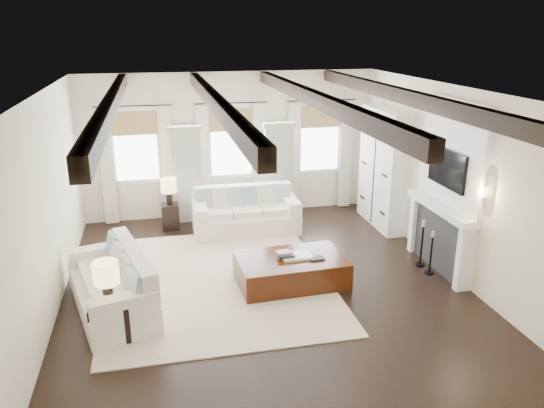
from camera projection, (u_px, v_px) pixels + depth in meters
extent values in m
plane|color=black|center=(266.00, 286.00, 8.83)|extent=(7.50, 7.50, 0.00)
cube|color=white|center=(231.00, 145.00, 11.80)|extent=(6.50, 0.04, 3.20)
cube|color=white|center=(349.00, 315.00, 4.85)|extent=(6.50, 0.04, 3.20)
cube|color=white|center=(45.00, 209.00, 7.66)|extent=(0.04, 7.50, 3.20)
cube|color=white|center=(452.00, 182.00, 8.99)|extent=(0.04, 7.50, 3.20)
cube|color=white|center=(265.00, 91.00, 7.82)|extent=(6.50, 7.50, 0.04)
cube|color=black|center=(111.00, 104.00, 7.40)|extent=(0.16, 7.40, 0.22)
cube|color=black|center=(214.00, 101.00, 7.70)|extent=(0.16, 7.40, 0.22)
cube|color=black|center=(313.00, 98.00, 8.01)|extent=(0.16, 7.40, 0.22)
cube|color=black|center=(402.00, 96.00, 8.31)|extent=(0.16, 7.40, 0.22)
cube|color=white|center=(136.00, 147.00, 11.33)|extent=(0.90, 0.03, 1.45)
cube|color=#A7844E|center=(134.00, 123.00, 11.11)|extent=(0.94, 0.04, 0.50)
cube|color=silver|center=(107.00, 167.00, 11.23)|extent=(0.28, 0.08, 2.50)
cube|color=silver|center=(167.00, 164.00, 11.49)|extent=(0.28, 0.08, 2.50)
cylinder|color=black|center=(132.00, 106.00, 10.94)|extent=(1.60, 0.02, 0.02)
cube|color=white|center=(231.00, 143.00, 11.75)|extent=(0.90, 0.03, 1.45)
cube|color=#A7844E|center=(231.00, 120.00, 11.53)|extent=(0.94, 0.04, 0.50)
cube|color=silver|center=(204.00, 162.00, 11.65)|extent=(0.28, 0.08, 2.50)
cube|color=silver|center=(259.00, 159.00, 11.91)|extent=(0.28, 0.08, 2.50)
cylinder|color=black|center=(231.00, 103.00, 11.36)|extent=(1.60, 0.02, 0.02)
cube|color=white|center=(319.00, 139.00, 12.17)|extent=(0.90, 0.03, 1.45)
cube|color=#A7844E|center=(321.00, 116.00, 11.95)|extent=(0.94, 0.04, 0.50)
cube|color=silver|center=(294.00, 158.00, 12.07)|extent=(0.28, 0.08, 2.50)
cube|color=silver|center=(346.00, 155.00, 12.33)|extent=(0.28, 0.08, 2.50)
cylinder|color=black|center=(322.00, 100.00, 11.78)|extent=(1.60, 0.02, 0.02)
cube|color=beige|center=(186.00, 176.00, 11.57)|extent=(0.64, 0.38, 2.00)
cube|color=#B2B7BA|center=(187.00, 172.00, 11.34)|extent=(0.48, 0.02, 1.40)
cube|color=beige|center=(184.00, 128.00, 11.23)|extent=(0.70, 0.42, 0.12)
cube|color=beige|center=(278.00, 171.00, 11.99)|extent=(0.64, 0.38, 2.00)
cube|color=#B2B7BA|center=(280.00, 167.00, 11.76)|extent=(0.48, 0.02, 1.40)
cube|color=beige|center=(278.00, 124.00, 11.66)|extent=(0.70, 0.42, 0.12)
cube|color=#252528|center=(441.00, 240.00, 9.31)|extent=(0.18, 1.50, 1.10)
cube|color=black|center=(439.00, 248.00, 9.35)|extent=(0.10, 0.90, 0.70)
cube|color=white|center=(465.00, 259.00, 8.54)|extent=(0.26, 0.14, 1.10)
cube|color=white|center=(417.00, 224.00, 10.06)|extent=(0.26, 0.14, 1.10)
cube|color=white|center=(441.00, 207.00, 9.10)|extent=(0.32, 1.90, 0.12)
cube|color=white|center=(453.00, 153.00, 8.82)|extent=(0.10, 1.90, 1.80)
cube|color=black|center=(447.00, 168.00, 8.89)|extent=(0.07, 1.10, 0.64)
cylinder|color=#FFD899|center=(485.00, 192.00, 7.95)|extent=(0.10, 0.10, 0.14)
cube|color=silver|center=(383.00, 168.00, 11.24)|extent=(0.40, 1.70, 2.50)
cube|color=black|center=(374.00, 169.00, 11.19)|extent=(0.01, 0.02, 2.40)
cube|color=beige|center=(217.00, 281.00, 9.00)|extent=(3.71, 4.37, 0.02)
cube|color=white|center=(246.00, 223.00, 11.09)|extent=(2.18, 0.99, 0.41)
cube|color=white|center=(243.00, 196.00, 11.30)|extent=(2.07, 0.23, 0.52)
cube|color=white|center=(200.00, 210.00, 10.79)|extent=(0.27, 0.93, 0.27)
cube|color=white|center=(290.00, 204.00, 11.18)|extent=(0.27, 0.93, 0.27)
cube|color=white|center=(218.00, 213.00, 10.84)|extent=(0.58, 0.62, 0.14)
cube|color=white|center=(246.00, 211.00, 10.96)|extent=(0.58, 0.62, 0.14)
cube|color=white|center=(275.00, 209.00, 11.08)|extent=(0.58, 0.62, 0.14)
cube|color=#78A4B4|center=(207.00, 200.00, 10.97)|extent=(0.44, 0.23, 0.45)
cube|color=silver|center=(222.00, 199.00, 11.03)|extent=(0.44, 0.23, 0.45)
cube|color=silver|center=(237.00, 198.00, 11.09)|extent=(0.44, 0.23, 0.45)
cube|color=#78A4B4|center=(251.00, 197.00, 11.15)|extent=(0.44, 0.23, 0.45)
cube|color=silver|center=(266.00, 196.00, 11.22)|extent=(0.44, 0.23, 0.45)
cube|color=silver|center=(280.00, 195.00, 11.28)|extent=(0.44, 0.23, 0.45)
cube|color=white|center=(112.00, 297.00, 8.05)|extent=(1.49, 2.33, 0.41)
cube|color=white|center=(134.00, 265.00, 8.07)|extent=(0.74, 2.04, 0.51)
cube|color=white|center=(99.00, 254.00, 8.74)|extent=(0.96, 0.49, 0.27)
cube|color=white|center=(124.00, 305.00, 7.15)|extent=(0.96, 0.49, 0.27)
cube|color=white|center=(100.00, 266.00, 8.44)|extent=(0.74, 0.71, 0.14)
cube|color=white|center=(107.00, 281.00, 7.94)|extent=(0.74, 0.71, 0.14)
cube|color=white|center=(115.00, 298.00, 7.44)|extent=(0.74, 0.71, 0.14)
cube|color=#78A4B4|center=(112.00, 247.00, 8.63)|extent=(0.33, 0.47, 0.45)
cube|color=silver|center=(119.00, 259.00, 8.20)|extent=(0.33, 0.47, 0.45)
cube|color=silver|center=(126.00, 272.00, 7.76)|extent=(0.33, 0.47, 0.45)
cube|color=#78A4B4|center=(135.00, 286.00, 7.33)|extent=(0.33, 0.47, 0.45)
cube|color=black|center=(291.00, 271.00, 8.86)|extent=(1.82, 1.19, 0.46)
cube|color=white|center=(296.00, 256.00, 8.82)|extent=(0.52, 0.40, 0.04)
cube|color=#262628|center=(286.00, 255.00, 8.74)|extent=(0.27, 0.21, 0.04)
cube|color=beige|center=(284.00, 252.00, 8.77)|extent=(0.23, 0.18, 0.03)
cube|color=#262628|center=(316.00, 258.00, 8.74)|extent=(0.25, 0.19, 0.03)
cube|color=black|center=(111.00, 320.00, 7.31)|extent=(0.53, 0.53, 0.53)
cylinder|color=black|center=(108.00, 293.00, 7.18)|extent=(0.14, 0.14, 0.29)
cylinder|color=#F9D89E|center=(106.00, 273.00, 7.09)|extent=(0.35, 0.35, 0.31)
cube|color=black|center=(171.00, 216.00, 11.27)|extent=(0.36, 0.36, 0.54)
cylinder|color=black|center=(169.00, 198.00, 11.14)|extent=(0.13, 0.13, 0.27)
cylinder|color=#F9D89E|center=(169.00, 185.00, 11.06)|extent=(0.32, 0.32, 0.29)
cylinder|color=black|center=(429.00, 273.00, 9.28)|extent=(0.16, 0.16, 0.02)
cylinder|color=black|center=(431.00, 255.00, 9.17)|extent=(0.03, 0.03, 0.70)
cylinder|color=beige|center=(433.00, 234.00, 9.05)|extent=(0.06, 0.06, 0.10)
cylinder|color=black|center=(420.00, 265.00, 9.60)|extent=(0.17, 0.17, 0.02)
cylinder|color=black|center=(422.00, 246.00, 9.48)|extent=(0.03, 0.03, 0.76)
cylinder|color=beige|center=(424.00, 224.00, 9.35)|extent=(0.07, 0.07, 0.11)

